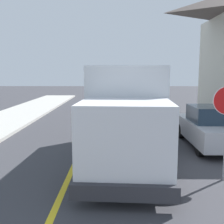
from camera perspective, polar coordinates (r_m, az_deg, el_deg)
name	(u,v)px	position (r m, az deg, el deg)	size (l,w,h in m)	color
centre_line_yellow	(81,151)	(10.98, -6.45, -7.83)	(0.16, 56.00, 0.01)	gold
box_truck	(127,108)	(9.68, 3.11, 0.72)	(2.82, 7.31, 3.20)	silver
parked_car_near	(125,111)	(16.16, 2.66, 0.24)	(1.96, 4.46, 1.67)	#B7B7BC
parked_car_mid	(129,100)	(22.42, 3.55, 2.45)	(1.99, 4.48, 1.67)	black
parked_car_far	(125,95)	(27.90, 2.62, 3.58)	(2.02, 4.48, 1.67)	maroon
parked_car_furthest	(120,91)	(33.44, 1.56, 4.35)	(1.87, 4.43, 1.67)	#2D4793
parked_van_across	(210,127)	(12.05, 19.34, -2.95)	(1.81, 4.41, 1.67)	#B7B7BC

